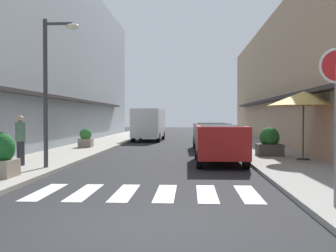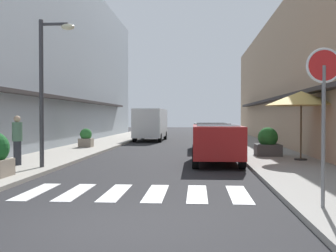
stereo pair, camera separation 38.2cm
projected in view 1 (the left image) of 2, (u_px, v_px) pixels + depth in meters
name	position (u px, v px, depth m)	size (l,w,h in m)	color
ground_plane	(172.00, 148.00, 23.17)	(92.66, 92.66, 0.00)	#232326
sidewalk_left	(92.00, 146.00, 23.42)	(2.96, 58.96, 0.12)	#9E998E
sidewalk_right	(254.00, 147.00, 22.91)	(2.96, 58.96, 0.12)	gray
building_row_left	(31.00, 54.00, 24.62)	(5.50, 39.91, 11.28)	#939EA8
building_row_right	(320.00, 77.00, 23.71)	(5.50, 39.91, 8.23)	tan
crosswalk	(145.00, 193.00, 9.35)	(5.20, 2.20, 0.01)	silver
parked_car_near	(220.00, 140.00, 15.14)	(1.84, 4.30, 1.47)	maroon
parked_car_mid	(211.00, 133.00, 21.77)	(1.89, 4.32, 1.47)	#4C5156
delivery_van	(149.00, 122.00, 29.87)	(2.11, 5.44, 2.37)	silver
street_lamp	(51.00, 76.00, 13.15)	(1.19, 0.28, 4.84)	#38383D
cafe_umbrella	(303.00, 99.00, 15.47)	(2.75, 2.75, 2.64)	#262626
planter_midblock	(269.00, 143.00, 17.29)	(1.05, 1.05, 1.21)	#4C4C4C
planter_far	(86.00, 138.00, 22.09)	(0.70, 0.70, 1.02)	gray
pedestrian_walking_near	(21.00, 139.00, 13.73)	(0.34, 0.34, 1.70)	#282B33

